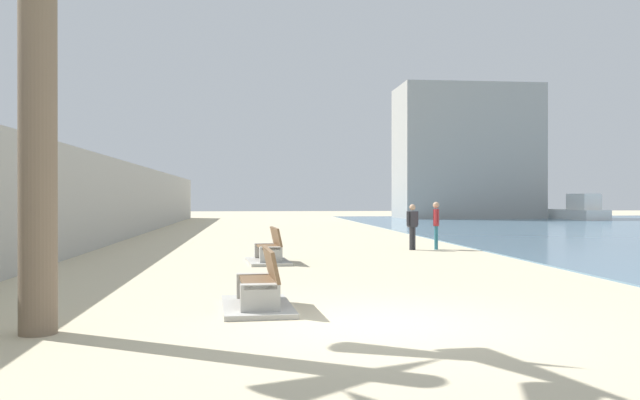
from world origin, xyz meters
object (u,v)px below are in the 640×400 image
person_standing (412,224)px  boat_far_right (579,210)px  person_walking (436,222)px  bench_far (269,254)px  bench_near (259,294)px

person_standing → boat_far_right: boat_far_right is taller
person_walking → bench_far: bearing=-145.6°
bench_near → person_standing: (5.43, 11.45, 0.67)m
person_standing → boat_far_right: size_ratio=0.24×
bench_far → person_walking: person_walking is taller
bench_far → person_walking: 7.21m
person_standing → boat_far_right: (20.99, 28.41, -0.12)m
bench_near → person_walking: person_walking is taller
person_walking → person_standing: (-0.86, -0.08, -0.06)m
bench_far → person_standing: person_standing is taller
boat_far_right → person_walking: bearing=-125.4°
person_walking → boat_far_right: 34.75m
bench_far → boat_far_right: (26.05, 32.38, 0.55)m
bench_near → boat_far_right: size_ratio=0.33×
bench_near → person_walking: size_ratio=1.30×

